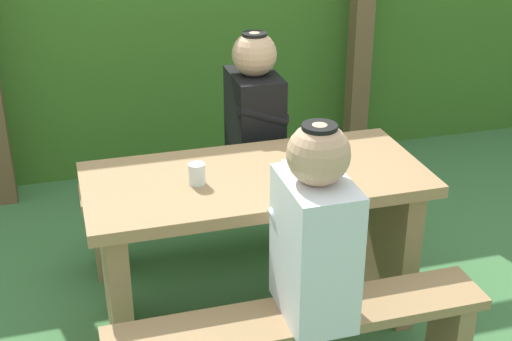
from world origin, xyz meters
name	(u,v)px	position (x,y,z in m)	size (l,w,h in m)	color
ground_plane	(256,317)	(0.00, 0.00, 0.00)	(12.00, 12.00, 0.00)	#407542
hedge_backdrop	(169,18)	(0.00, 2.04, 0.89)	(6.40, 0.74, 1.78)	#3A6A22
pergola_post_right	(363,5)	(1.10, 1.49, 1.02)	(0.12, 0.12, 2.05)	brown
picnic_table	(256,222)	(0.00, 0.00, 0.49)	(1.40, 0.64, 0.71)	#9E7A51
bench_near	(300,340)	(0.00, -0.57, 0.31)	(1.40, 0.24, 0.43)	#9E7A51
bench_far	(224,199)	(0.00, 0.57, 0.31)	(1.40, 0.24, 0.43)	#9E7A51
person_white_shirt	(315,230)	(0.04, -0.57, 0.76)	(0.25, 0.35, 0.72)	silver
person_black_coat	(255,112)	(0.16, 0.57, 0.76)	(0.25, 0.35, 0.72)	black
drinking_glass	(197,174)	(-0.25, -0.02, 0.76)	(0.07, 0.07, 0.09)	silver
bottle_left	(312,151)	(0.22, -0.04, 0.81)	(0.06, 0.06, 0.22)	silver
cell_phone	(289,167)	(0.15, 0.01, 0.72)	(0.07, 0.14, 0.01)	silver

